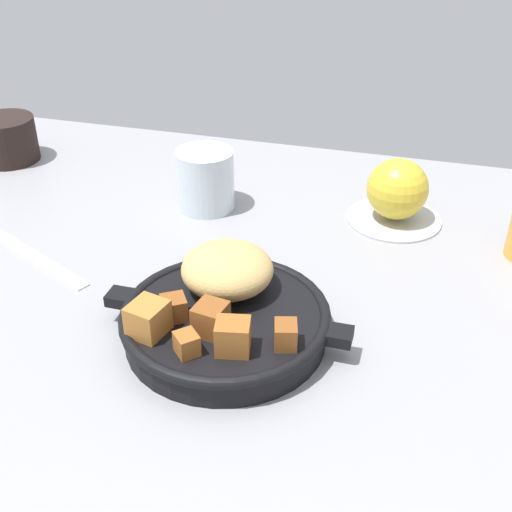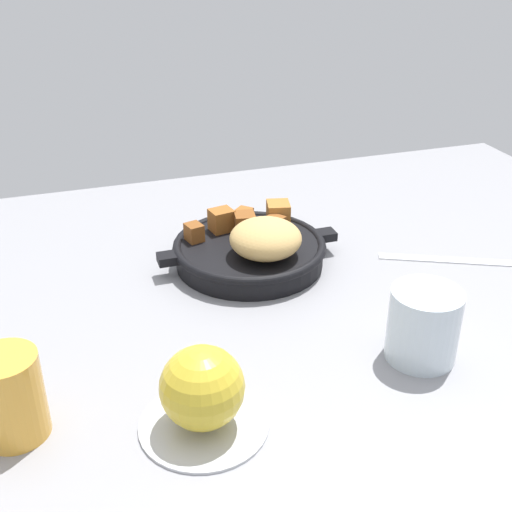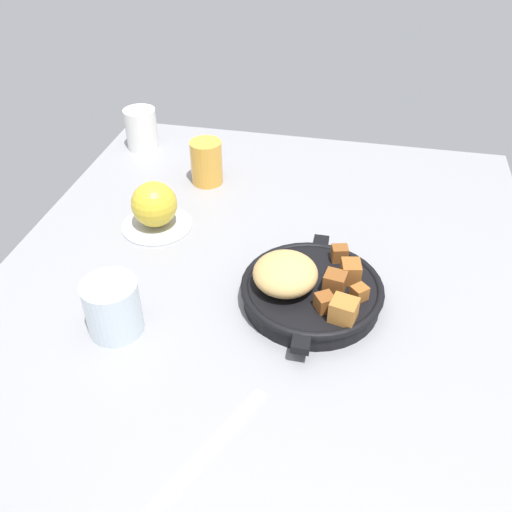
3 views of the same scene
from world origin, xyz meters
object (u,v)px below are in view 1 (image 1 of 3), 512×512
object	(u,v)px
cast_iron_skillet	(225,312)
butter_knife	(31,254)
coffee_mug_dark	(7,139)
red_apple	(397,189)
water_glass_short	(206,180)

from	to	relation	value
cast_iron_skillet	butter_knife	distance (cm)	28.06
cast_iron_skillet	coffee_mug_dark	xyz separation A→B (cm)	(-45.37, 31.67, 0.67)
cast_iron_skillet	red_apple	size ratio (longest dim) A/B	3.19
red_apple	water_glass_short	distance (cm)	24.92
cast_iron_skillet	red_apple	bearing A→B (deg)	63.84
coffee_mug_dark	water_glass_short	bearing A→B (deg)	-10.66
butter_knife	coffee_mug_dark	bearing A→B (deg)	153.14
red_apple	coffee_mug_dark	world-z (taller)	red_apple
butter_knife	water_glass_short	distance (cm)	24.01
red_apple	butter_knife	world-z (taller)	red_apple
butter_knife	coffee_mug_dark	distance (cm)	30.44
red_apple	water_glass_short	xyz separation A→B (cm)	(-24.71, -3.14, -0.49)
red_apple	water_glass_short	world-z (taller)	red_apple
butter_knife	water_glass_short	size ratio (longest dim) A/B	2.58
cast_iron_skillet	coffee_mug_dark	distance (cm)	55.33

